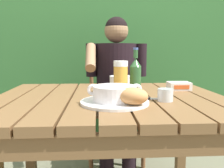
{
  "coord_description": "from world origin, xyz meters",
  "views": [
    {
      "loc": [
        -0.06,
        -1.13,
        0.95
      ],
      "look_at": [
        0.01,
        -0.06,
        0.8
      ],
      "focal_mm": 37.03,
      "sensor_mm": 36.0,
      "label": 1
    }
  ],
  "objects": [
    {
      "name": "water_glass_small",
      "position": [
        0.24,
        -0.12,
        0.75
      ],
      "size": [
        0.07,
        0.07,
        0.06
      ],
      "color": "silver",
      "rests_on": "dining_table"
    },
    {
      "name": "bread_roll",
      "position": [
        0.08,
        -0.24,
        0.77
      ],
      "size": [
        0.15,
        0.13,
        0.07
      ],
      "color": "tan",
      "rests_on": "serving_plate"
    },
    {
      "name": "hedge_backdrop",
      "position": [
        -0.05,
        1.53,
        1.07
      ],
      "size": [
        3.54,
        0.96,
        2.27
      ],
      "color": "#346932",
      "rests_on": "ground_plane"
    },
    {
      "name": "serving_plate",
      "position": [
        0.01,
        -0.16,
        0.73
      ],
      "size": [
        0.3,
        0.3,
        0.01
      ],
      "color": "white",
      "rests_on": "dining_table"
    },
    {
      "name": "table_knife",
      "position": [
        0.18,
        -0.08,
        0.73
      ],
      "size": [
        0.17,
        0.04,
        0.01
      ],
      "color": "silver",
      "rests_on": "dining_table"
    },
    {
      "name": "butter_tub",
      "position": [
        0.41,
        0.17,
        0.75
      ],
      "size": [
        0.12,
        0.1,
        0.04
      ],
      "color": "white",
      "rests_on": "dining_table"
    },
    {
      "name": "diner_bowl",
      "position": [
        0.09,
        0.35,
        0.76
      ],
      "size": [
        0.15,
        0.15,
        0.06
      ],
      "color": "white",
      "rests_on": "dining_table"
    },
    {
      "name": "dining_table",
      "position": [
        0.0,
        0.0,
        0.63
      ],
      "size": [
        1.14,
        0.9,
        0.73
      ],
      "color": "brown",
      "rests_on": "ground_plane"
    },
    {
      "name": "person_eating",
      "position": [
        0.09,
        0.69,
        0.71
      ],
      "size": [
        0.48,
        0.47,
        1.21
      ],
      "color": "black",
      "rests_on": "ground_plane"
    },
    {
      "name": "soup_bowl",
      "position": [
        0.01,
        -0.16,
        0.77
      ],
      "size": [
        0.24,
        0.19,
        0.07
      ],
      "color": "white",
      "rests_on": "serving_plate"
    },
    {
      "name": "beer_bottle",
      "position": [
        0.14,
        0.11,
        0.82
      ],
      "size": [
        0.06,
        0.06,
        0.24
      ],
      "color": "#2E5A2E",
      "rests_on": "dining_table"
    },
    {
      "name": "chair_near_diner",
      "position": [
        0.09,
        0.89,
        0.46
      ],
      "size": [
        0.46,
        0.48,
        0.94
      ],
      "color": "brown",
      "rests_on": "ground_plane"
    },
    {
      "name": "beer_glass",
      "position": [
        0.06,
        0.07,
        0.81
      ],
      "size": [
        0.08,
        0.08,
        0.17
      ],
      "color": "gold",
      "rests_on": "dining_table"
    }
  ]
}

